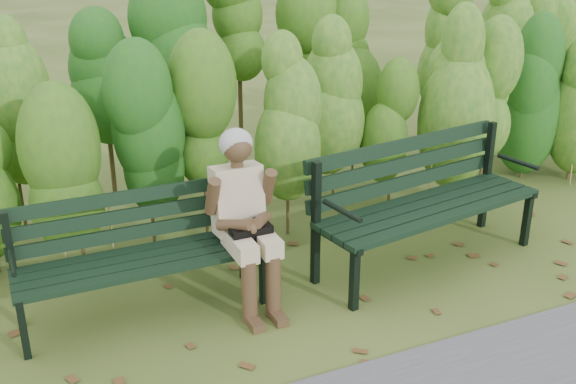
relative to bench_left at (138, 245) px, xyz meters
name	(u,v)px	position (x,y,z in m)	size (l,w,h in m)	color
ground	(306,296)	(1.20, -0.35, -0.53)	(80.00, 80.00, 0.00)	#304515
hedge_band	(223,88)	(1.20, 1.51, 0.73)	(11.04, 1.67, 2.42)	#47381E
leaf_litter	(281,311)	(0.93, -0.47, -0.52)	(5.79, 2.24, 0.01)	brown
bench_left	(138,245)	(0.00, 0.00, 0.00)	(1.79, 0.60, 0.89)	black
bench_right	(421,193)	(2.35, -0.15, 0.08)	(2.15, 1.01, 1.03)	black
seated_woman	(244,209)	(0.76, -0.18, 0.22)	(0.53, 0.78, 1.33)	beige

